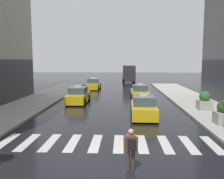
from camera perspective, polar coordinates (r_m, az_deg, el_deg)
The scene contains 10 objects.
ground_plane at distance 10.12m, azimuth -2.29°, elevation -18.15°, with size 160.00×160.00×0.00m, color black.
crosswalk_markings at distance 12.90m, azimuth -1.15°, elevation -12.52°, with size 11.30×2.80×0.01m.
taxi_lead at distance 18.56m, azimuth 7.43°, elevation -4.28°, with size 2.02×4.58×1.80m.
taxi_second at distance 24.77m, azimuth -7.93°, elevation -1.50°, with size 1.98×4.56×1.80m.
taxi_third at distance 27.05m, azimuth 6.51°, elevation -0.78°, with size 1.96×4.55×1.80m.
taxi_fourth at distance 36.36m, azimuth -4.39°, elevation 1.18°, with size 1.99×4.57×1.80m.
box_truck at distance 47.00m, azimuth 3.96°, elevation 3.83°, with size 2.38×7.58×3.35m.
pedestrian_with_backpack at distance 9.67m, azimuth 4.48°, elevation -13.17°, with size 0.55×0.43×1.65m.
planter_near_corner at distance 17.37m, azimuth 24.86°, elevation -5.12°, with size 1.10×1.10×1.60m.
planter_mid_block at distance 21.77m, azimuth 20.98°, elevation -2.64°, with size 1.10×1.10×1.60m.
Camera 1 is at (0.78, -9.15, 4.27)m, focal length 38.80 mm.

